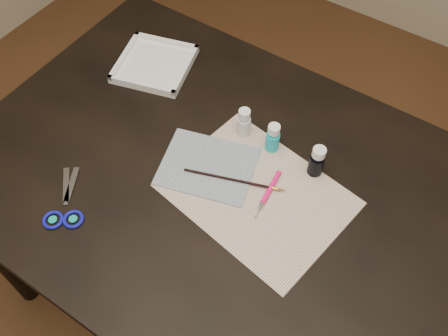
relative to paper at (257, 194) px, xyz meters
The scene contains 11 objects.
ground 0.77m from the paper, behind, with size 3.50×3.50×0.02m, color #422614.
table 0.39m from the paper, behind, with size 1.30×0.90×0.75m, color black.
paper is the anchor object (origin of this frame).
canvas 0.14m from the paper, behind, with size 0.23×0.18×0.00m, color #11253B.
paint_bottle_white 0.20m from the paper, 132.36° to the left, with size 0.03×0.03×0.08m, color silver.
paint_bottle_cyan 0.15m from the paper, 107.05° to the left, with size 0.03×0.03×0.08m, color #15AECA.
paint_bottle_navy 0.16m from the paper, 58.41° to the left, with size 0.04×0.04×0.09m, color black.
paintbrush 0.06m from the paper, behind, with size 0.25×0.01×0.01m, color black, non-canonical shape.
craft_knife 0.02m from the paper, 17.66° to the left, with size 0.15×0.01×0.01m, color #FF1175, non-canonical shape.
scissors 0.46m from the paper, 144.70° to the right, with size 0.19×0.10×0.01m, color silver, non-canonical shape.
palette_tray 0.51m from the paper, 156.49° to the left, with size 0.20×0.20×0.02m, color white.
Camera 1 is at (0.37, -0.56, 1.75)m, focal length 40.00 mm.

